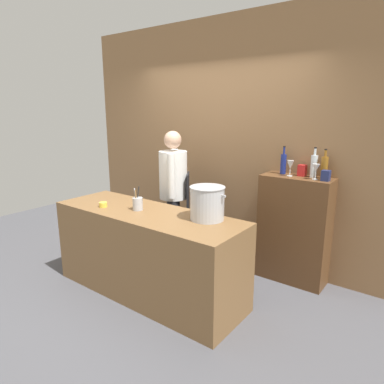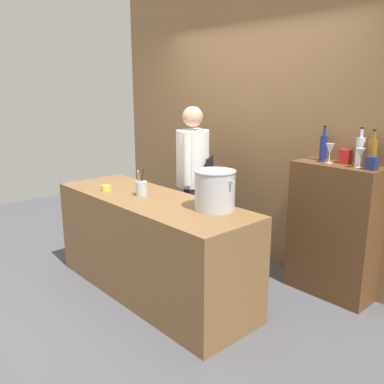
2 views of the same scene
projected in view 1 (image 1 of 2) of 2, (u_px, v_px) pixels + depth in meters
name	position (u px, v px, depth m)	size (l,w,h in m)	color
ground_plane	(149.00, 292.00, 3.69)	(8.00, 8.00, 0.00)	#4C4C51
brick_back_panel	(221.00, 142.00, 4.42)	(4.40, 0.10, 3.00)	olive
prep_counter	(148.00, 253.00, 3.58)	(2.12, 0.70, 0.90)	brown
bar_cabinet	(294.00, 230.00, 3.83)	(0.76, 0.32, 1.20)	brown
chef	(174.00, 188.00, 4.21)	(0.41, 0.46, 1.66)	black
stockpot_large	(207.00, 203.00, 3.20)	(0.39, 0.33, 0.32)	#B7BABF
utensil_crock	(138.00, 204.00, 3.52)	(0.10, 0.10, 0.25)	#B7BABF
butter_jar	(103.00, 205.00, 3.64)	(0.08, 0.08, 0.05)	yellow
wine_bottle_cobalt	(283.00, 163.00, 3.82)	(0.06, 0.06, 0.31)	navy
wine_bottle_clear	(314.00, 166.00, 3.63)	(0.07, 0.07, 0.32)	silver
wine_bottle_amber	(324.00, 167.00, 3.56)	(0.07, 0.07, 0.31)	#8C5919
wine_glass_tall	(290.00, 165.00, 3.69)	(0.07, 0.07, 0.17)	silver
wine_glass_wide	(316.00, 168.00, 3.52)	(0.08, 0.08, 0.16)	silver
spice_tin_navy	(326.00, 176.00, 3.47)	(0.08, 0.08, 0.11)	navy
spice_tin_red	(302.00, 170.00, 3.72)	(0.08, 0.08, 0.12)	red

